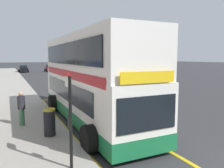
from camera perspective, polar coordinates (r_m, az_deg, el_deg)
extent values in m
plane|color=#333335|center=(35.75, -15.14, 1.26)|extent=(260.00, 260.00, 0.00)
cube|color=#A39E93|center=(35.19, -26.42, 0.82)|extent=(6.00, 76.00, 0.14)
cube|color=white|center=(11.70, -5.85, -2.87)|extent=(2.41, 10.65, 2.30)
cube|color=white|center=(11.54, -5.98, 7.47)|extent=(2.39, 10.43, 1.90)
cube|color=#196B3D|center=(11.88, -5.80, -6.91)|extent=(2.43, 10.67, 0.60)
cube|color=#B2191E|center=(11.57, -5.92, 2.86)|extent=(2.44, 9.79, 0.36)
cube|color=black|center=(11.70, -12.20, -1.50)|extent=(0.04, 8.52, 0.90)
cube|color=black|center=(11.19, -11.97, 7.64)|extent=(0.04, 9.37, 1.00)
cube|color=black|center=(6.95, 9.17, -7.52)|extent=(2.12, 0.04, 1.10)
cube|color=yellow|center=(6.77, 9.35, 1.71)|extent=(1.93, 0.04, 0.36)
cylinder|color=black|center=(8.00, -5.32, -13.78)|extent=(0.56, 1.00, 1.00)
cylinder|color=black|center=(9.16, 10.40, -11.16)|extent=(0.56, 1.00, 1.00)
cylinder|color=black|center=(14.32, -14.69, -4.73)|extent=(0.56, 1.00, 1.00)
cylinder|color=black|center=(15.00, -4.89, -4.01)|extent=(0.56, 1.00, 1.00)
cube|color=gold|center=(11.73, -12.85, -9.73)|extent=(0.16, 13.64, 0.01)
cube|color=gold|center=(12.56, -0.63, -8.45)|extent=(0.16, 13.64, 0.01)
cube|color=gold|center=(18.42, -13.34, -3.71)|extent=(2.85, 0.16, 0.01)
cylinder|color=black|center=(6.45, -10.58, -9.86)|extent=(0.09, 0.09, 2.66)
cube|color=silver|center=(6.47, -11.38, 0.59)|extent=(0.05, 0.42, 0.30)
cube|color=red|center=(6.45, -11.43, 2.35)|extent=(0.05, 0.42, 0.10)
cube|color=black|center=(6.56, -10.80, -9.89)|extent=(0.06, 0.28, 0.40)
cube|color=black|center=(54.01, -21.81, 3.51)|extent=(1.76, 4.20, 0.72)
cube|color=black|center=(53.88, -21.84, 4.21)|extent=(1.52, 1.90, 0.60)
cylinder|color=black|center=(55.28, -22.85, 3.16)|extent=(0.22, 0.60, 0.60)
cylinder|color=black|center=(55.39, -20.92, 3.25)|extent=(0.22, 0.60, 0.60)
cylinder|color=black|center=(52.68, -22.72, 3.01)|extent=(0.22, 0.60, 0.60)
cylinder|color=black|center=(52.80, -20.69, 3.11)|extent=(0.22, 0.60, 0.60)
cube|color=maroon|center=(55.24, -15.67, 3.81)|extent=(1.76, 4.20, 0.72)
cube|color=black|center=(55.12, -15.68, 4.49)|extent=(1.52, 1.90, 0.60)
cylinder|color=black|center=(56.40, -16.82, 3.46)|extent=(0.22, 0.60, 0.60)
cylinder|color=black|center=(56.71, -14.95, 3.54)|extent=(0.22, 0.60, 0.60)
cylinder|color=black|center=(53.83, -16.41, 3.33)|extent=(0.22, 0.60, 0.60)
cylinder|color=black|center=(54.15, -14.45, 3.41)|extent=(0.22, 0.60, 0.60)
cylinder|color=#3F724C|center=(11.36, -22.13, -7.87)|extent=(0.24, 0.24, 0.78)
cylinder|color=#26262D|center=(11.21, -22.29, -4.41)|extent=(0.34, 0.34, 0.62)
sphere|color=tan|center=(11.14, -22.38, -2.33)|extent=(0.21, 0.21, 0.21)
cylinder|color=black|center=(9.51, -15.75, -9.64)|extent=(0.46, 0.46, 1.04)
cylinder|color=#A5991E|center=(9.37, -15.86, -6.37)|extent=(0.49, 0.49, 0.08)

